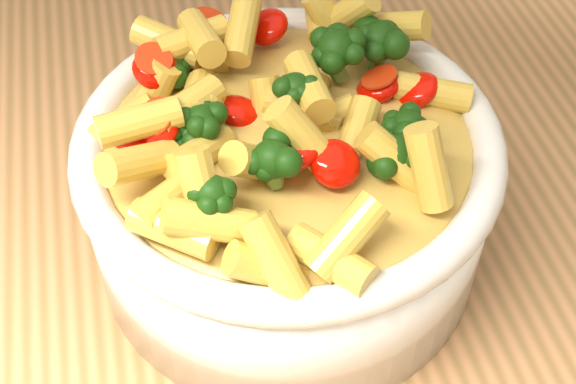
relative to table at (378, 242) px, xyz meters
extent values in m
cube|color=tan|center=(0.00, 0.00, 0.08)|extent=(1.20, 0.80, 0.04)
cylinder|color=silver|center=(-0.09, -0.07, 0.15)|extent=(0.24, 0.24, 0.09)
ellipsoid|color=silver|center=(-0.09, -0.07, 0.12)|extent=(0.22, 0.22, 0.04)
torus|color=silver|center=(-0.09, -0.07, 0.20)|extent=(0.24, 0.24, 0.02)
ellipsoid|color=#E9C74F|center=(-0.09, -0.07, 0.20)|extent=(0.21, 0.21, 0.02)
camera|label=1|loc=(-0.16, -0.38, 0.51)|focal=50.00mm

